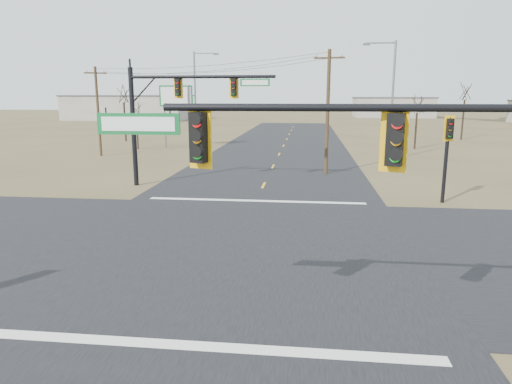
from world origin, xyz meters
TOP-DOWN VIEW (x-y plane):
  - ground at (0.00, 0.00)m, footprint 320.00×320.00m
  - road_ew at (0.00, 0.00)m, footprint 160.00×14.00m
  - road_ns at (0.00, 0.00)m, footprint 14.00×160.00m
  - stop_bar_near at (0.00, -7.50)m, footprint 12.00×0.40m
  - stop_bar_far at (0.00, 7.50)m, footprint 12.00×0.40m
  - mast_arm_near at (4.45, -7.55)m, footprint 10.32×0.57m
  - mast_arm_far at (-5.39, 11.23)m, footprint 9.20×0.40m
  - pedestal_signal_ne at (10.18, 8.24)m, footprint 0.63×0.55m
  - utility_pole_near at (4.17, 17.01)m, footprint 2.19×0.37m
  - utility_pole_far at (-17.07, 25.00)m, footprint 1.92×0.95m
  - highway_sign at (-11.67, 32.71)m, footprint 3.61×0.53m
  - streetlight_a at (9.96, 25.52)m, footprint 2.91×0.39m
  - streetlight_c at (-10.04, 35.70)m, footprint 2.96×0.39m
  - bare_tree_a at (-15.63, 31.00)m, footprint 2.79×2.79m
  - bare_tree_b at (-20.41, 39.39)m, footprint 2.95×2.95m
  - bare_tree_c at (14.40, 34.44)m, footprint 3.03×3.03m
  - bare_tree_d at (22.95, 46.20)m, footprint 3.93×3.93m
  - warehouse_left at (-40.00, 90.00)m, footprint 28.00×14.00m
  - warehouse_mid at (25.00, 110.00)m, footprint 20.00×12.00m

SIDE VIEW (x-z plane):
  - ground at x=0.00m, z-range 0.00..0.00m
  - road_ew at x=0.00m, z-range 0.00..0.02m
  - road_ns at x=0.00m, z-range 0.00..0.02m
  - stop_bar_near at x=0.00m, z-range 0.03..0.03m
  - stop_bar_far at x=0.00m, z-range 0.03..0.03m
  - warehouse_mid at x=25.00m, z-range 0.00..5.00m
  - warehouse_left at x=-40.00m, z-range 0.00..5.50m
  - pedestal_signal_ne at x=10.18m, z-range 1.04..5.78m
  - bare_tree_a at x=-15.63m, z-range 1.59..7.06m
  - utility_pole_far at x=-17.07m, z-range 0.20..8.58m
  - mast_arm_near at x=4.45m, z-range 1.41..7.52m
  - utility_pole_near at x=4.17m, z-range 0.19..9.14m
  - highway_sign at x=-11.67m, z-range 1.35..8.16m
  - bare_tree_c at x=14.40m, z-range 1.77..7.98m
  - mast_arm_far at x=-5.39m, z-range 1.64..9.09m
  - streetlight_a at x=9.96m, z-range 0.64..11.06m
  - bare_tree_b at x=-20.41m, z-range 2.23..9.67m
  - streetlight_c at x=-10.04m, z-range 0.65..11.25m
  - bare_tree_d at x=22.95m, z-range 2.38..10.19m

